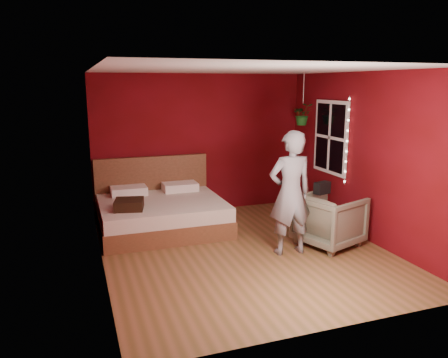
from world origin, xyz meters
TOP-DOWN VIEW (x-y plane):
  - floor at (0.00, 0.00)m, footprint 4.50×4.50m
  - room_walls at (0.00, 0.00)m, footprint 4.04×4.54m
  - window at (1.97, 0.90)m, footprint 0.05×0.97m
  - fairy_lights at (1.94, 0.37)m, footprint 0.04×0.04m
  - bed at (-0.95, 1.43)m, footprint 2.04×1.74m
  - person at (0.58, -0.28)m, footprint 0.67×0.45m
  - armchair at (1.31, -0.19)m, footprint 1.09×1.08m
  - handbag at (1.23, -0.08)m, footprint 0.28×0.20m
  - throw_pillow at (-1.52, 0.99)m, footprint 0.51×0.51m
  - hanging_plant at (1.69, 1.40)m, footprint 0.42×0.39m

SIDE VIEW (x-z plane):
  - floor at x=0.00m, z-range 0.00..0.00m
  - bed at x=-0.95m, z-range -0.27..0.85m
  - armchair at x=1.31m, z-range 0.00..0.78m
  - throw_pillow at x=-1.52m, z-range 0.51..0.66m
  - handbag at x=1.23m, z-range 0.78..0.96m
  - person at x=0.58m, z-range 0.00..1.79m
  - fairy_lights at x=1.94m, z-range 0.77..2.22m
  - window at x=1.97m, z-range 0.87..2.14m
  - room_walls at x=0.00m, z-range 0.37..2.99m
  - hanging_plant at x=1.69m, z-range 1.41..2.33m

